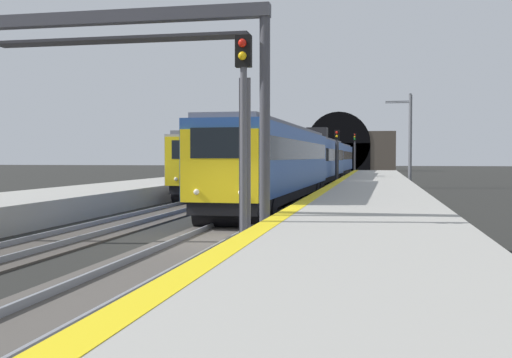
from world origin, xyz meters
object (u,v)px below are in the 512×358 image
catenary_mast_near (409,139)px  catenary_mast_far (410,140)px  railway_signal_mid (337,154)px  railway_signal_far (355,150)px  overhead_signal_gantry (118,68)px  railway_signal_near (244,130)px  train_adjacent_platform (281,160)px  train_main_approaching (317,160)px

catenary_mast_near → catenary_mast_far: bearing=179.9°
railway_signal_mid → catenary_mast_far: size_ratio=0.62×
railway_signal_far → overhead_signal_gantry: overhead_signal_gantry is taller
railway_signal_near → railway_signal_far: size_ratio=0.93×
train_adjacent_platform → catenary_mast_near: (-7.30, -11.71, 1.71)m
railway_signal_near → catenary_mast_far: (35.78, -5.63, 0.68)m
railway_signal_far → overhead_signal_gantry: (-69.07, 3.92, 1.51)m
railway_signal_near → overhead_signal_gantry: bearing=-112.9°
train_adjacent_platform → overhead_signal_gantry: overhead_signal_gantry is taller
train_main_approaching → railway_signal_mid: bearing=40.1°
railway_signal_far → overhead_signal_gantry: bearing=-3.2°
train_adjacent_platform → railway_signal_near: bearing=8.6°
railway_signal_mid → railway_signal_far: 37.10m
railway_signal_near → railway_signal_mid: size_ratio=1.17×
overhead_signal_gantry → catenary_mast_near: bearing=-15.1°
railway_signal_near → catenary_mast_far: catenary_mast_far is taller
overhead_signal_gantry → catenary_mast_far: catenary_mast_far is taller
railway_signal_near → railway_signal_far: bearing=-180.0°
train_main_approaching → railway_signal_mid: 2.82m
train_main_approaching → train_adjacent_platform: (8.46, 4.33, -0.07)m
catenary_mast_far → catenary_mast_near: bearing=-0.1°
catenary_mast_near → catenary_mast_far: (-1.18, 0.00, -0.11)m
train_adjacent_platform → railway_signal_mid: (-10.62, -6.08, 0.51)m
train_main_approaching → catenary_mast_far: catenary_mast_far is taller
railway_signal_near → catenary_mast_near: size_ratio=0.70×
railway_signal_near → catenary_mast_near: 37.40m
train_main_approaching → railway_signal_far: 34.99m
train_adjacent_platform → overhead_signal_gantry: (-42.61, -2.17, 2.74)m
train_adjacent_platform → railway_signal_far: railway_signal_far is taller
railway_signal_near → catenary_mast_near: (36.96, -5.63, 0.79)m
railway_signal_mid → catenary_mast_far: 6.12m
railway_signal_mid → train_main_approaching: bearing=-141.1°
railway_signal_mid → railway_signal_near: bearing=0.0°
train_main_approaching → railway_signal_mid: size_ratio=13.37×
overhead_signal_gantry → catenary_mast_far: size_ratio=1.15×
railway_signal_near → train_adjacent_platform: bearing=-172.2°
train_main_approaching → train_adjacent_platform: bearing=-151.7°
catenary_mast_far → railway_signal_near: bearing=171.1°
train_main_approaching → railway_signal_far: bearing=178.3°
overhead_signal_gantry → catenary_mast_near: size_ratio=1.12×
railway_signal_mid → railway_signal_far: bearing=-180.0°
train_main_approaching → catenary_mast_near: (1.16, -7.38, 1.63)m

